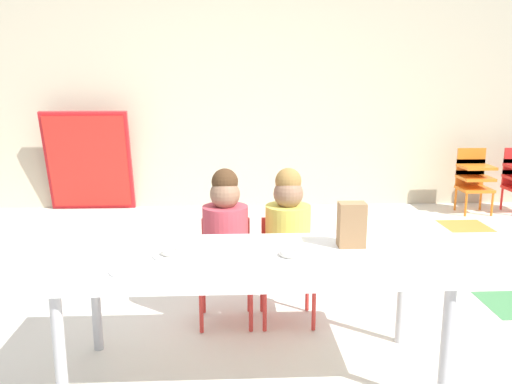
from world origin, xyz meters
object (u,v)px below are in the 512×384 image
Objects in this scene: craft_table at (253,267)px; donut_powdered_loose at (290,253)px; donut_powdered_on_plate at (172,251)px; seated_child_middle_seat at (288,231)px; folded_activity_table at (89,162)px; paper_bag_brown at (352,225)px; seated_child_near_camera at (225,232)px; kid_chair_orange_stack at (474,176)px; paper_plate_center_table at (131,271)px; paper_plate_near_edge at (172,255)px.

donut_powdered_loose is (0.17, -0.01, 0.07)m from craft_table.
donut_powdered_on_plate is at bearing 176.25° from craft_table.
seated_child_middle_seat is 3.30m from folded_activity_table.
craft_table is at bearing -3.75° from donut_powdered_on_plate.
folded_activity_table is (-1.84, 2.74, -0.02)m from seated_child_middle_seat.
craft_table is 1.95× the size of seated_child_middle_seat.
paper_bag_brown is 0.87m from donut_powdered_on_plate.
seated_child_near_camera is at bearing -180.00° from seated_child_middle_seat.
donut_powdered_on_plate is (-0.38, 0.02, 0.07)m from craft_table.
donut_powdered_loose is at bearing -61.75° from folded_activity_table.
paper_bag_brown is at bearing -56.72° from folded_activity_table.
seated_child_middle_seat is 1.35× the size of kid_chair_orange_stack.
seated_child_middle_seat is 4.17× the size of paper_bag_brown.
donut_powdered_loose reaches higher than paper_plate_center_table.
donut_powdered_on_plate reaches higher than paper_plate_near_edge.
craft_table is 3.95m from kid_chair_orange_stack.
folded_activity_table is 3.83m from paper_bag_brown.
folded_activity_table reaches higher than donut_powdered_loose.
seated_child_near_camera is at bearing 66.54° from donut_powdered_on_plate.
paper_plate_near_edge is at bearing 176.25° from craft_table.
seated_child_near_camera is at bearing 102.91° from craft_table.
paper_bag_brown reaches higher than donut_powdered_on_plate.
kid_chair_orange_stack is (2.61, 2.48, -0.16)m from seated_child_near_camera.
paper_plate_center_table is (-1.02, -0.29, -0.11)m from paper_bag_brown.
craft_table is at bearing 178.29° from donut_powdered_loose.
folded_activity_table is 6.04× the size of paper_plate_center_table.
kid_chair_orange_stack is 3.85m from donut_powdered_loose.
kid_chair_orange_stack is 4.18m from paper_plate_near_edge.
seated_child_middle_seat is at bearing 45.10° from paper_plate_center_table.
paper_plate_near_edge is 1.77× the size of donut_powdered_loose.
seated_child_near_camera is 5.10× the size of paper_plate_near_edge.
paper_plate_center_table is (-3.01, -3.24, 0.22)m from kid_chair_orange_stack.
donut_powdered_on_plate is at bearing 176.89° from donut_powdered_loose.
donut_powdered_on_plate is (0.15, 0.20, 0.02)m from paper_plate_center_table.
seated_child_near_camera reaches higher than donut_powdered_loose.
kid_chair_orange_stack reaches higher than paper_plate_center_table.
paper_plate_near_edge is (1.24, -3.30, 0.08)m from folded_activity_table.
folded_activity_table is 3.66m from paper_plate_center_table.
craft_table is at bearing -64.06° from folded_activity_table.
paper_bag_brown is 1.22× the size of paper_plate_near_edge.
craft_table is 17.53× the size of donut_powdered_on_plate.
paper_bag_brown is at bearing 6.47° from paper_plate_near_edge.
seated_child_middle_seat is at bearing -56.09° from folded_activity_table.
folded_activity_table reaches higher than seated_child_near_camera.
paper_bag_brown is (0.26, -0.46, 0.17)m from seated_child_middle_seat.
kid_chair_orange_stack is at bearing 46.83° from donut_powdered_on_plate.
donut_powdered_on_plate is (1.24, -3.30, 0.10)m from folded_activity_table.
paper_bag_brown is 1.06m from paper_plate_center_table.
paper_plate_near_edge is 0.55m from donut_powdered_loose.
paper_plate_center_table is at bearing -132.88° from kid_chair_orange_stack.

